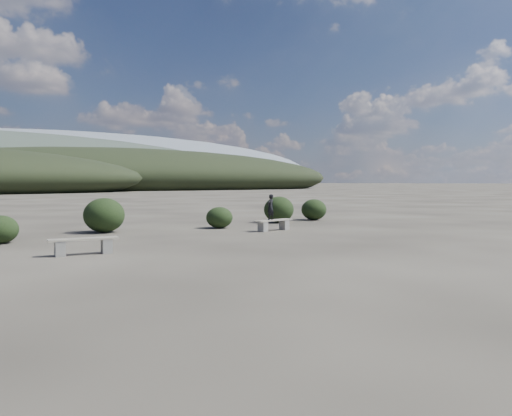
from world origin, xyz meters
TOP-DOWN VIEW (x-y plane):
  - ground at (0.00, 0.00)m, footprint 1200.00×1200.00m
  - bench_left at (-4.69, 3.75)m, footprint 1.81×0.55m
  - bench_right at (3.33, 6.24)m, footprint 1.81×0.63m
  - seated_person at (3.15, 6.21)m, footprint 0.43×0.35m
  - shrub_a at (-6.20, 7.71)m, footprint 1.08×1.08m
  - shrub_b at (-2.46, 9.30)m, footprint 1.54×1.54m
  - shrub_c at (2.08, 8.38)m, footprint 1.11×1.11m
  - shrub_d at (5.85, 9.31)m, footprint 1.42×1.42m
  - shrub_e at (8.28, 9.60)m, footprint 1.28×1.28m

SIDE VIEW (x-z plane):
  - ground at x=0.00m, z-range 0.00..0.00m
  - bench_right at x=3.33m, z-range 0.05..0.49m
  - bench_left at x=-4.69m, z-range 0.05..0.49m
  - shrub_a at x=-6.20m, z-range 0.00..0.89m
  - shrub_c at x=2.08m, z-range 0.00..0.89m
  - shrub_e at x=8.28m, z-range 0.00..1.06m
  - shrub_d at x=5.85m, z-range 0.00..1.25m
  - shrub_b at x=-2.46m, z-range 0.00..1.32m
  - seated_person at x=3.15m, z-range 0.44..1.45m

